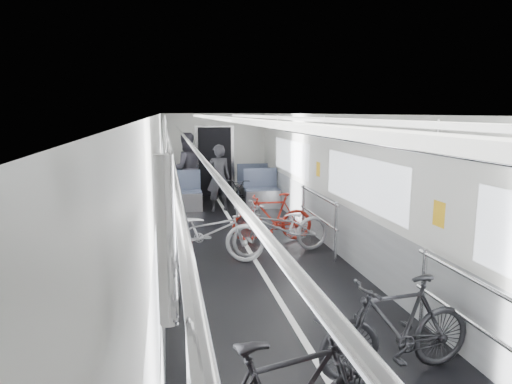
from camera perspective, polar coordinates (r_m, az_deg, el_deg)
car_shell at (r=8.32m, az=-1.39°, el=0.92°), size 3.02×14.01×2.41m
bike_left_far at (r=7.56m, az=-6.10°, el=-4.97°), size 1.99×1.13×0.99m
bike_right_near at (r=4.59m, az=17.23°, el=-15.78°), size 1.62×0.59×0.95m
bike_right_mid at (r=7.89m, az=3.28°, el=-4.43°), size 1.90×0.99×0.95m
bike_right_far at (r=8.70m, az=2.04°, el=-3.15°), size 1.56×0.52×0.92m
bike_aisle at (r=11.44m, az=-2.17°, el=-0.24°), size 0.81×1.64×0.82m
person_standing at (r=11.31m, az=-4.71°, el=1.76°), size 0.63×0.44×1.66m
person_seated at (r=12.26m, az=-8.72°, el=2.90°), size 1.06×0.90×1.91m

